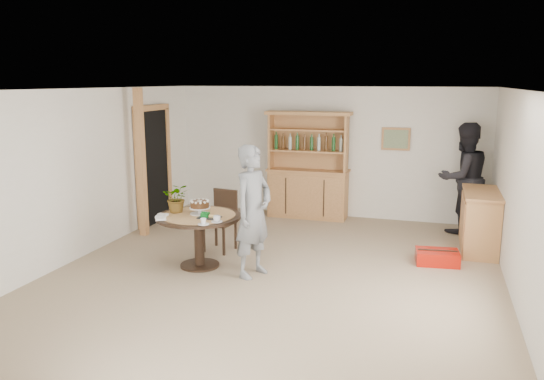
% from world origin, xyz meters
% --- Properties ---
extents(ground, '(7.00, 7.00, 0.00)m').
position_xyz_m(ground, '(0.00, 0.00, 0.00)').
color(ground, tan).
rests_on(ground, ground).
extents(room_shell, '(6.04, 7.04, 2.52)m').
position_xyz_m(room_shell, '(0.00, 0.01, 1.74)').
color(room_shell, white).
rests_on(room_shell, ground).
extents(doorway, '(0.13, 1.10, 2.18)m').
position_xyz_m(doorway, '(-2.93, 2.00, 1.11)').
color(doorway, black).
rests_on(doorway, ground).
extents(pine_post, '(0.12, 0.12, 2.50)m').
position_xyz_m(pine_post, '(-2.70, 1.20, 1.25)').
color(pine_post, tan).
rests_on(pine_post, ground).
extents(hutch, '(1.62, 0.54, 2.04)m').
position_xyz_m(hutch, '(-0.30, 3.24, 0.69)').
color(hutch, tan).
rests_on(hutch, ground).
extents(sideboard, '(0.54, 1.26, 0.94)m').
position_xyz_m(sideboard, '(2.74, 2.00, 0.47)').
color(sideboard, tan).
rests_on(sideboard, ground).
extents(dining_table, '(1.20, 1.20, 0.76)m').
position_xyz_m(dining_table, '(-1.12, 0.04, 0.60)').
color(dining_table, black).
rests_on(dining_table, ground).
extents(dining_chair, '(0.48, 0.48, 0.95)m').
position_xyz_m(dining_chair, '(-1.11, 0.87, 0.54)').
color(dining_chair, black).
rests_on(dining_chair, ground).
extents(birthday_cake, '(0.30, 0.30, 0.20)m').
position_xyz_m(birthday_cake, '(-1.12, 0.09, 0.88)').
color(birthday_cake, white).
rests_on(birthday_cake, dining_table).
extents(flower_vase, '(0.47, 0.44, 0.42)m').
position_xyz_m(flower_vase, '(-1.47, 0.09, 0.97)').
color(flower_vase, '#3F7233').
rests_on(flower_vase, dining_table).
extents(gift_tray, '(0.30, 0.20, 0.08)m').
position_xyz_m(gift_tray, '(-0.91, -0.08, 0.79)').
color(gift_tray, black).
rests_on(gift_tray, dining_table).
extents(coffee_cup_a, '(0.15, 0.15, 0.09)m').
position_xyz_m(coffee_cup_a, '(-0.72, -0.24, 0.80)').
color(coffee_cup_a, white).
rests_on(coffee_cup_a, dining_table).
extents(coffee_cup_b, '(0.15, 0.15, 0.08)m').
position_xyz_m(coffee_cup_b, '(-0.84, -0.41, 0.79)').
color(coffee_cup_b, white).
rests_on(coffee_cup_b, dining_table).
extents(napkins, '(0.24, 0.33, 0.03)m').
position_xyz_m(napkins, '(-1.53, -0.27, 0.77)').
color(napkins, white).
rests_on(napkins, dining_table).
extents(teen_boy, '(0.62, 0.76, 1.79)m').
position_xyz_m(teen_boy, '(-0.27, -0.06, 0.89)').
color(teen_boy, slate).
rests_on(teen_boy, ground).
extents(adult_person, '(1.18, 1.12, 1.92)m').
position_xyz_m(adult_person, '(2.50, 3.00, 0.96)').
color(adult_person, black).
rests_on(adult_person, ground).
extents(red_suitcase, '(0.64, 0.47, 0.21)m').
position_xyz_m(red_suitcase, '(2.13, 1.15, 0.10)').
color(red_suitcase, '#B71509').
rests_on(red_suitcase, ground).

